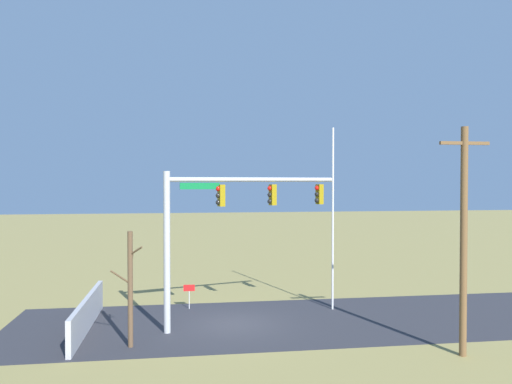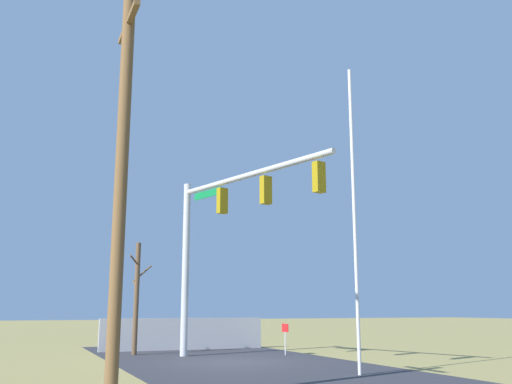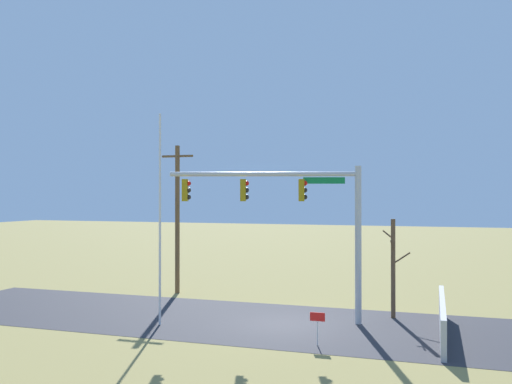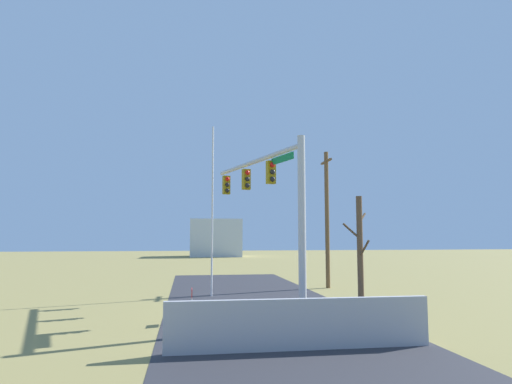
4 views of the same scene
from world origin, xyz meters
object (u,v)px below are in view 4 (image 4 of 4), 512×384
at_px(open_sign, 192,297).
at_px(distant_building, 216,238).
at_px(flagpole, 212,210).
at_px(bare_tree, 360,261).
at_px(signal_mast, 270,193).
at_px(utility_pole, 327,216).

height_order(open_sign, distant_building, distant_building).
xyz_separation_m(flagpole, open_sign, (7.07, -1.10, -3.62)).
bearing_deg(flagpole, bare_tree, 25.25).
height_order(bare_tree, open_sign, bare_tree).
relative_size(signal_mast, flagpole, 0.88).
distance_m(signal_mast, utility_pole, 9.85).
relative_size(flagpole, utility_pole, 1.08).
bearing_deg(signal_mast, utility_pole, 148.54).
xyz_separation_m(bare_tree, distant_building, (-56.19, -1.30, 0.60)).
xyz_separation_m(open_sign, distant_building, (-53.86, 4.24, 1.99)).
bearing_deg(open_sign, utility_pole, 139.67).
bearing_deg(bare_tree, distant_building, -178.67).
xyz_separation_m(utility_pole, bare_tree, (12.14, -2.78, -2.06)).
relative_size(open_sign, distant_building, 0.16).
distance_m(utility_pole, bare_tree, 12.62).
distance_m(flagpole, open_sign, 8.02).
distance_m(signal_mast, distant_building, 52.49).
xyz_separation_m(flagpole, utility_pole, (-2.73, 7.22, -0.17)).
distance_m(open_sign, distant_building, 54.06).
xyz_separation_m(signal_mast, flagpole, (-5.66, -2.09, -0.40)).
distance_m(signal_mast, open_sign, 5.32).
bearing_deg(distant_building, open_sign, 176.95).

